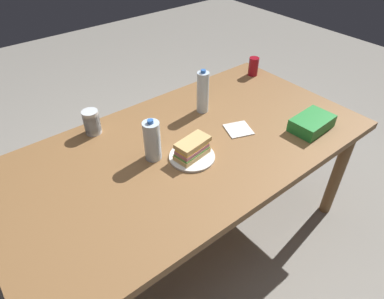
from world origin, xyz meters
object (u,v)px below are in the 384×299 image
Objects in this scene: water_bottle_spare at (203,92)px; dining_table at (187,156)px; sandwich at (192,149)px; chip_bag at (312,123)px; paper_plate at (192,157)px; water_bottle_tall at (152,141)px; plastic_cup_stack at (92,122)px; soda_can_red at (253,66)px.

dining_table is at bearing -143.22° from water_bottle_spare.
dining_table is 0.16m from sandwich.
paper_plate is at bearing -20.77° from chip_bag.
water_bottle_spare reaches higher than chip_bag.
plastic_cup_stack is at bearing 109.90° from water_bottle_tall.
water_bottle_spare is (-0.34, 0.50, 0.09)m from chip_bag.
plastic_cup_stack reaches higher than sandwich.
sandwich is 0.84× the size of chip_bag.
water_bottle_spare is at bearing -18.31° from plastic_cup_stack.
soda_can_red is (0.87, 0.43, 0.01)m from sandwich.
soda_can_red is 1.15m from plastic_cup_stack.
paper_plate is at bearing -153.89° from soda_can_red.
plastic_cup_stack is (-0.92, 0.69, 0.03)m from chip_bag.
chip_bag is (0.64, -0.21, -0.02)m from sandwich.
water_bottle_tall is at bearing 141.74° from sandwich.
water_bottle_spare is (0.59, -0.19, 0.06)m from plastic_cup_stack.
water_bottle_tall is at bearing 140.50° from paper_plate.
sandwich is at bearing -59.99° from plastic_cup_stack.
dining_table is 15.51× the size of soda_can_red.
paper_plate is 1.68× the size of plastic_cup_stack.
chip_bag is 1.16m from plastic_cup_stack.
chip_bag is 0.61m from water_bottle_spare.
plastic_cup_stack is 0.62m from water_bottle_spare.
plastic_cup_stack is at bearing 120.01° from sandwich.
plastic_cup_stack reaches higher than soda_can_red.
water_bottle_tall is at bearing -25.33° from chip_bag.
plastic_cup_stack is (-0.28, 0.48, 0.01)m from sandwich.
paper_plate is at bearing -60.41° from plastic_cup_stack.
soda_can_red is at bearing 17.01° from water_bottle_tall.
water_bottle_spare is (-0.56, -0.14, 0.06)m from soda_can_red.
paper_plate reaches higher than dining_table.
sandwich is (0.00, 0.00, 0.05)m from paper_plate.
chip_bag is 0.86m from water_bottle_tall.
water_bottle_tall reaches higher than plastic_cup_stack.
paper_plate is 0.97m from soda_can_red.
water_bottle_tall is 0.85× the size of water_bottle_spare.
water_bottle_tall reaches higher than chip_bag.
water_bottle_spare is at bearing 36.78° from dining_table.
chip_bag reaches higher than paper_plate.
chip_bag is at bearing -109.56° from soda_can_red.
water_bottle_tall is at bearing 172.21° from dining_table.
soda_can_red reaches higher than chip_bag.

